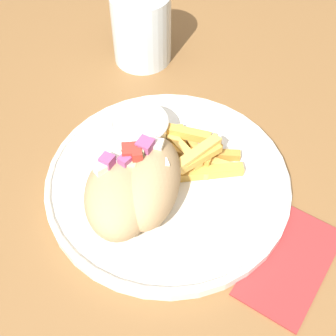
% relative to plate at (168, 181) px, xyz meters
% --- Properties ---
extents(table, '(1.59, 1.59, 0.78)m').
position_rel_plate_xyz_m(table, '(-0.01, 0.03, -0.07)').
color(table, brown).
rests_on(table, ground_plane).
extents(napkin, '(0.14, 0.09, 0.00)m').
position_rel_plate_xyz_m(napkin, '(0.02, -0.16, -0.01)').
color(napkin, maroon).
rests_on(napkin, table).
extents(plate, '(0.28, 0.28, 0.02)m').
position_rel_plate_xyz_m(plate, '(0.00, 0.00, 0.00)').
color(plate, white).
rests_on(plate, table).
extents(pita_sandwich_near, '(0.13, 0.12, 0.07)m').
position_rel_plate_xyz_m(pita_sandwich_near, '(-0.03, -0.01, 0.04)').
color(pita_sandwich_near, tan).
rests_on(pita_sandwich_near, plate).
extents(pita_sandwich_far, '(0.13, 0.13, 0.07)m').
position_rel_plate_xyz_m(pita_sandwich_far, '(-0.06, 0.01, 0.03)').
color(pita_sandwich_far, tan).
rests_on(pita_sandwich_far, plate).
extents(fries_pile, '(0.09, 0.11, 0.03)m').
position_rel_plate_xyz_m(fries_pile, '(0.04, -0.01, 0.02)').
color(fries_pile, '#E5B251').
rests_on(fries_pile, plate).
extents(sauce_ramekin, '(0.07, 0.07, 0.04)m').
position_rel_plate_xyz_m(sauce_ramekin, '(0.02, 0.06, 0.02)').
color(sauce_ramekin, white).
rests_on(sauce_ramekin, plate).
extents(water_glass, '(0.08, 0.08, 0.10)m').
position_rel_plate_xyz_m(water_glass, '(0.15, 0.19, 0.04)').
color(water_glass, silver).
rests_on(water_glass, table).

